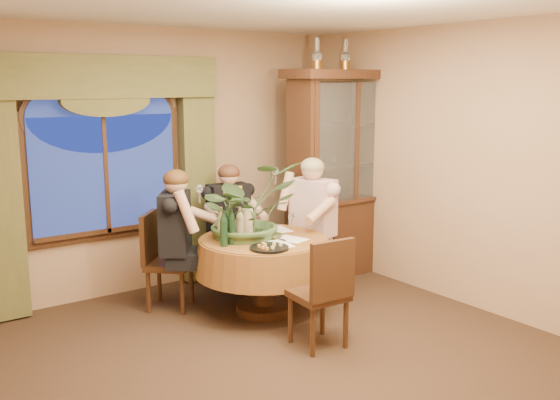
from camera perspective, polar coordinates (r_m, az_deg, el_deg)
floor at (r=5.17m, az=1.58°, el=-14.84°), size 5.00×5.00×0.00m
wall_back at (r=6.86m, az=-11.19°, el=3.60°), size 4.50×0.00×4.50m
wall_right at (r=6.35m, az=18.01°, el=2.70°), size 0.00×5.00×5.00m
ceiling at (r=4.69m, az=1.76°, el=17.71°), size 5.00×5.00×0.00m
window at (r=6.59m, az=-15.64°, el=2.23°), size 1.62×0.10×1.32m
arched_transom at (r=6.52m, az=-15.99°, el=9.02°), size 1.60×0.06×0.44m
drapery_left at (r=6.28m, az=-24.25°, el=0.16°), size 0.38×0.14×2.32m
drapery_right at (r=6.98m, az=-7.51°, el=2.00°), size 0.38×0.14×2.32m
swag_valance at (r=6.44m, az=-15.84°, el=10.79°), size 2.45×0.16×0.42m
dining_table at (r=6.13m, az=-1.53°, el=-6.88°), size 1.34×1.34×0.75m
china_cabinet at (r=7.31m, az=5.80°, el=2.44°), size 1.46×0.57×2.36m
oil_lamp_left at (r=6.97m, az=3.42°, el=13.22°), size 0.11×0.11×0.34m
oil_lamp_center at (r=7.24m, az=6.01°, el=13.10°), size 0.11×0.11×0.34m
oil_lamp_right at (r=7.52m, az=8.40°, el=12.95°), size 0.11×0.11×0.34m
chair_right at (r=6.82m, az=2.72°, el=-4.14°), size 0.54×0.54×0.96m
chair_back_right at (r=6.96m, az=-3.90°, el=-3.83°), size 0.52×0.52×0.96m
chair_back at (r=6.30m, az=-10.06°, el=-5.55°), size 0.59×0.59×0.96m
chair_front_left at (r=5.35m, az=3.51°, el=-8.37°), size 0.45×0.45×0.96m
person_pink at (r=6.66m, az=3.03°, el=-2.30°), size 0.60×0.63×1.46m
person_back at (r=6.11m, az=-9.52°, el=-3.81°), size 0.68×0.69×1.42m
person_scarf at (r=6.78m, az=-4.69°, el=-2.45°), size 0.55×0.52×1.37m
stoneware_vase at (r=6.05m, az=-2.98°, el=-2.10°), size 0.15×0.15×0.27m
centerpiece_plant at (r=5.97m, az=-3.07°, el=2.51°), size 0.98×1.09×0.85m
olive_bowl at (r=5.99m, az=-0.50°, el=-3.33°), size 0.15×0.15×0.05m
cheese_platter at (r=5.62m, az=-0.99°, el=-4.41°), size 0.35×0.35×0.02m
wine_bottle_0 at (r=5.87m, az=-3.69°, el=-2.23°), size 0.07×0.07×0.33m
wine_bottle_1 at (r=5.97m, az=-4.81°, el=-2.02°), size 0.07×0.07×0.33m
wine_bottle_2 at (r=5.88m, az=-5.39°, el=-2.22°), size 0.07×0.07×0.33m
wine_bottle_3 at (r=5.77m, az=-4.44°, el=-2.47°), size 0.07×0.07×0.33m
wine_bottle_4 at (r=5.71m, az=-5.17°, el=-2.63°), size 0.07×0.07×0.33m
tasting_paper_0 at (r=5.96m, az=1.02°, el=-3.59°), size 0.29×0.35×0.00m
tasting_paper_1 at (r=6.34m, az=-0.18°, el=-2.71°), size 0.26×0.33×0.00m
tasting_paper_2 at (r=5.78m, az=-0.09°, el=-4.04°), size 0.28×0.34×0.00m
wine_glass_person_pink at (r=6.34m, az=1.03°, el=-1.93°), size 0.07×0.07×0.18m
wine_glass_person_back at (r=6.03m, az=-5.73°, el=-2.64°), size 0.07×0.07×0.18m
wine_glass_person_scarf at (r=6.39m, az=-3.30°, el=-1.84°), size 0.07×0.07×0.18m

